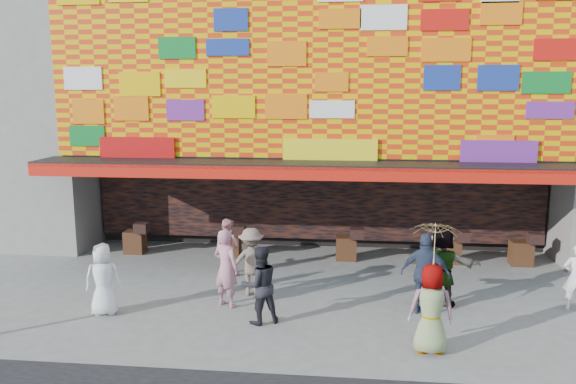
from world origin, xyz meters
name	(u,v)px	position (x,y,z in m)	size (l,w,h in m)	color
ground	(299,319)	(0.00, 0.00, 0.00)	(90.00, 90.00, 0.00)	slate
shop_building	(320,83)	(0.00, 8.18, 5.23)	(15.20, 9.40, 10.00)	gray
ped_a	(103,279)	(-4.36, -0.18, 0.82)	(0.80, 0.52, 1.63)	white
ped_b	(226,268)	(-1.75, 0.60, 0.92)	(0.67, 0.44, 1.84)	#BA7888
ped_c	(260,285)	(-0.82, -0.27, 0.85)	(0.83, 0.65, 1.70)	#222127
ped_d	(251,262)	(-1.30, 1.41, 0.84)	(1.08, 0.62, 1.67)	#796658
ped_e	(425,274)	(2.76, 0.65, 0.92)	(1.08, 0.45, 1.85)	#303A54
ped_f	(442,266)	(3.20, 1.19, 0.95)	(1.76, 0.56, 1.90)	gray
ped_g	(431,309)	(2.62, -1.30, 0.87)	(0.85, 0.55, 1.74)	gray
ped_i	(228,246)	(-2.22, 2.94, 0.77)	(0.75, 0.58, 1.54)	pink
parasol	(434,245)	(2.62, -1.30, 2.12)	(1.20, 1.21, 1.80)	#FFEBA0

